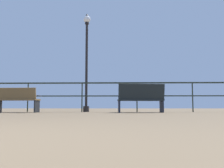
% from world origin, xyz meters
% --- Properties ---
extents(pier_railing, '(20.63, 0.05, 1.11)m').
position_xyz_m(pier_railing, '(-0.00, 8.16, 0.82)').
color(pier_railing, '#232C1F').
rests_on(pier_railing, ground_plane).
extents(bench_near_left, '(1.50, 0.72, 0.85)m').
position_xyz_m(bench_near_left, '(-2.15, 7.38, 0.47)').
color(bench_near_left, brown).
rests_on(bench_near_left, ground_plane).
extents(bench_near_right, '(1.60, 0.80, 0.97)m').
position_xyz_m(bench_near_right, '(2.14, 7.36, 0.51)').
color(bench_near_right, black).
rests_on(bench_near_right, ground_plane).
extents(lamppost_center, '(0.28, 0.28, 3.93)m').
position_xyz_m(lamppost_center, '(0.11, 8.50, 2.22)').
color(lamppost_center, black).
rests_on(lamppost_center, ground_plane).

